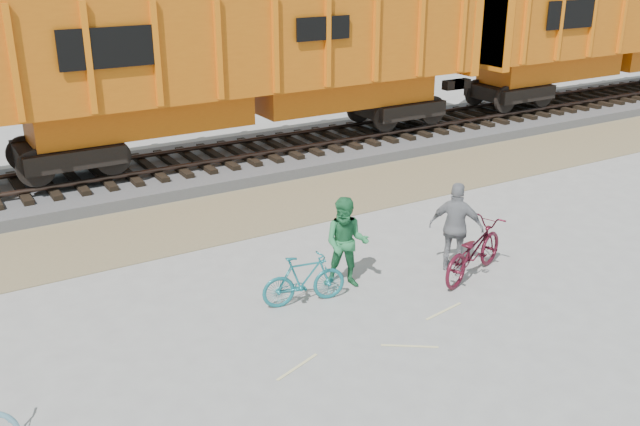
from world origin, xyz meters
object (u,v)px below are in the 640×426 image
(hopper_car_center, at_px, (249,57))
(hopper_car_right, at_px, (613,26))
(bicycle_teal, at_px, (304,280))
(bicycle_maroon, at_px, (473,250))
(person_man, at_px, (346,243))
(person_woman, at_px, (456,227))

(hopper_car_center, distance_m, hopper_car_right, 15.00)
(hopper_car_right, distance_m, bicycle_teal, 19.84)
(hopper_car_right, relative_size, bicycle_teal, 9.20)
(hopper_car_right, height_order, bicycle_maroon, hopper_car_right)
(person_man, height_order, person_woman, person_woman)
(hopper_car_center, height_order, bicycle_teal, hopper_car_center)
(hopper_car_right, height_order, bicycle_teal, hopper_car_right)
(hopper_car_center, relative_size, person_woman, 7.95)
(person_man, bearing_deg, hopper_car_center, 114.00)
(hopper_car_right, bearing_deg, bicycle_maroon, -149.07)
(hopper_car_center, relative_size, person_man, 8.19)
(hopper_car_right, xyz_separation_m, bicycle_teal, (-17.94, -8.09, -2.55))
(bicycle_maroon, bearing_deg, bicycle_teal, 57.88)
(bicycle_maroon, bearing_deg, hopper_car_center, -17.94)
(hopper_car_right, relative_size, person_man, 8.19)
(bicycle_teal, xyz_separation_m, person_woman, (3.16, -0.30, 0.42))
(bicycle_teal, bearing_deg, person_man, -68.60)
(hopper_car_center, bearing_deg, person_woman, -88.44)
(hopper_car_right, bearing_deg, hopper_car_center, 180.00)
(hopper_car_center, bearing_deg, bicycle_teal, -109.93)
(person_man, distance_m, person_woman, 2.22)
(hopper_car_center, bearing_deg, hopper_car_right, 0.00)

